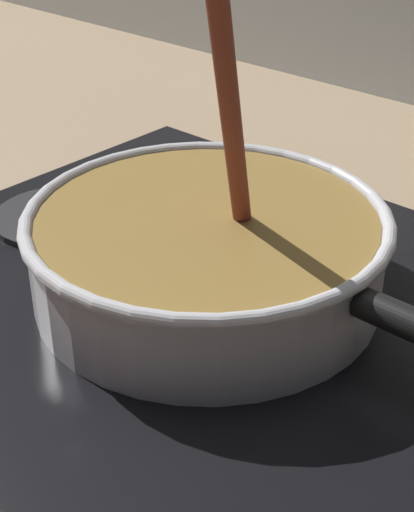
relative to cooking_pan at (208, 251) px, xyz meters
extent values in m
cube|color=black|center=(0.00, 0.00, -0.05)|extent=(0.56, 0.48, 0.01)
torus|color=#592D0C|center=(0.00, 0.00, -0.04)|extent=(0.20, 0.20, 0.01)
cylinder|color=#262628|center=(-0.19, 0.00, -0.04)|extent=(0.12, 0.12, 0.01)
cylinder|color=silver|center=(0.00, 0.00, -0.01)|extent=(0.27, 0.27, 0.07)
cylinder|color=olive|center=(0.00, 0.00, 0.00)|extent=(0.26, 0.26, 0.06)
torus|color=silver|center=(0.00, 0.00, 0.03)|extent=(0.28, 0.28, 0.01)
cylinder|color=#E5CC7A|center=(0.09, -0.03, 0.02)|extent=(0.03, 0.03, 0.01)
cylinder|color=#EDD88C|center=(0.05, -0.07, 0.02)|extent=(0.03, 0.03, 0.01)
cylinder|color=#E5CC7A|center=(-0.05, -0.01, 0.02)|extent=(0.03, 0.03, 0.01)
cylinder|color=#E5CC7A|center=(0.03, 0.00, 0.02)|extent=(0.04, 0.04, 0.01)
cylinder|color=#EDD88C|center=(-0.05, 0.05, 0.02)|extent=(0.04, 0.04, 0.01)
cylinder|color=#E5CC7A|center=(-0.10, -0.03, 0.02)|extent=(0.03, 0.03, 0.01)
cylinder|color=beige|center=(0.00, -0.07, 0.02)|extent=(0.03, 0.03, 0.01)
cylinder|color=#EDD88C|center=(0.05, 0.06, 0.02)|extent=(0.03, 0.03, 0.01)
cylinder|color=maroon|center=(0.04, -0.02, 0.12)|extent=(0.06, 0.09, 0.21)
cube|color=brown|center=(0.02, 0.02, 0.01)|extent=(0.04, 0.05, 0.01)
camera|label=1|loc=(0.34, -0.39, 0.30)|focal=54.50mm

